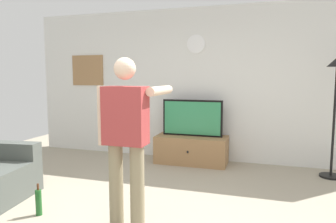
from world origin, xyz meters
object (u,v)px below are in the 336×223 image
Objects in this scene: beverage_bottle at (39,202)px; tv_stand at (191,150)px; framed_picture at (88,70)px; wall_clock at (196,44)px; television at (192,118)px; floor_lamp at (336,92)px; person_standing_nearer_lamp at (126,133)px.

tv_stand is at bearing 65.98° from beverage_bottle.
framed_picture reaches higher than beverage_bottle.
tv_stand is 3.81× the size of wall_clock.
television is at bearing 90.00° from tv_stand.
framed_picture is 3.33m from beverage_bottle.
floor_lamp is at bearing -3.48° from tv_stand.
wall_clock is at bearing -0.13° from framed_picture.
tv_stand is 0.69× the size of floor_lamp.
framed_picture is 3.52m from person_standing_nearer_lamp.
tv_stand is at bearing 176.52° from floor_lamp.
person_standing_nearer_lamp is (-0.08, -2.45, 0.71)m from tv_stand.
person_standing_nearer_lamp is (2.10, -2.74, -0.67)m from framed_picture.
framed_picture reaches higher than floor_lamp.
floor_lamp is 1.06× the size of person_standing_nearer_lamp.
tv_stand is at bearing 88.08° from person_standing_nearer_lamp.
person_standing_nearer_lamp is (-0.08, -2.49, 0.16)m from television.
floor_lamp reaches higher than person_standing_nearer_lamp.
television reaches higher than tv_stand.
framed_picture reaches higher than television.
television is at bearing -6.50° from framed_picture.
beverage_bottle is at bearing -144.18° from floor_lamp.
television is at bearing 175.29° from floor_lamp.
wall_clock reaches higher than floor_lamp.
floor_lamp is (4.34, -0.43, -0.34)m from framed_picture.
framed_picture reaches higher than tv_stand.
framed_picture is at bearing 111.03° from beverage_bottle.
wall_clock is (0.00, 0.29, 1.83)m from tv_stand.
beverage_bottle is at bearing -68.97° from framed_picture.
floor_lamp is at bearing -11.04° from wall_clock.
floor_lamp is 3.24m from person_standing_nearer_lamp.
wall_clock is at bearing 90.00° from tv_stand.
tv_stand is 2.55m from person_standing_nearer_lamp.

